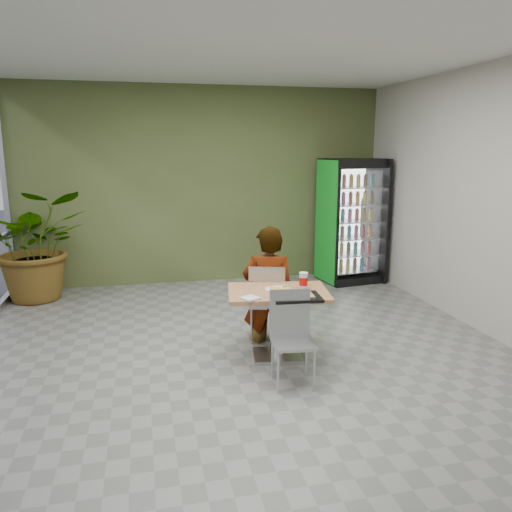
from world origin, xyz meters
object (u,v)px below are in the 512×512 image
Objects in this scene: seated_woman at (269,297)px; chair_far at (267,297)px; beverage_fridge at (352,221)px; dining_table at (278,310)px; chair_near at (291,329)px; cafeteria_tray at (297,297)px; potted_plant at (37,245)px; soda_cup at (303,280)px.

chair_far is at bearing 73.64° from seated_woman.
dining_table is at bearing -133.59° from beverage_fridge.
chair_far is at bearing 94.95° from chair_near.
cafeteria_tray is 0.29× the size of potted_plant.
chair_far reaches higher than chair_near.
potted_plant is at bearing 171.60° from beverage_fridge.
chair_near is 0.35m from cafeteria_tray.
soda_cup reaches higher than cafeteria_tray.
soda_cup is 0.41m from cafeteria_tray.
potted_plant reaches higher than cafeteria_tray.
potted_plant is at bearing 134.97° from dining_table.
seated_woman is 0.62m from soda_cup.
soda_cup reaches higher than chair_near.
chair_near is at bearing -117.81° from cafeteria_tray.
cafeteria_tray reaches higher than dining_table.
chair_far reaches higher than dining_table.
potted_plant is (-2.88, 2.89, 0.28)m from dining_table.
soda_cup reaches higher than dining_table.
seated_woman is at bearing 86.73° from dining_table.
seated_woman is at bearing -106.36° from chair_far.
chair_near is 5.28× the size of soda_cup.
soda_cup is 3.29m from beverage_fridge.
chair_far reaches higher than cafeteria_tray.
seated_woman is at bearing 95.15° from cafeteria_tray.
seated_woman is (0.03, 0.51, -0.01)m from dining_table.
chair_far is at bearing 89.82° from dining_table.
dining_table is 0.69× the size of seated_woman.
seated_woman is 3.77m from potted_plant.
dining_table is 1.24× the size of chair_far.
seated_woman is 1.01× the size of potted_plant.
beverage_fridge is (2.05, 2.82, 0.49)m from dining_table.
seated_woman reaches higher than chair_near.
beverage_fridge is at bearing -114.45° from seated_woman.
chair_near is at bearing -91.70° from dining_table.
beverage_fridge is at bearing 57.72° from soda_cup.
dining_table is 0.56× the size of beverage_fridge.
soda_cup is 4.26m from potted_plant.
chair_far is 1.01m from chair_near.
dining_table is 0.54m from chair_near.
seated_woman reaches higher than cafeteria_tray.
chair_near is at bearing -117.69° from soda_cup.
chair_near is at bearing 105.69° from chair_far.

